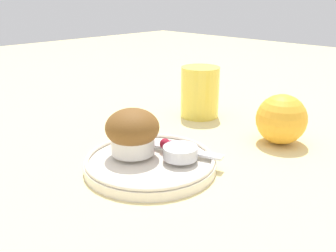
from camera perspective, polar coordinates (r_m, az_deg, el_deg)
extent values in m
plane|color=beige|center=(0.56, -2.87, -6.99)|extent=(3.00, 3.00, 0.00)
cylinder|color=silver|center=(0.56, -2.71, -5.84)|extent=(0.20, 0.20, 0.01)
torus|color=silver|center=(0.56, -2.73, -4.92)|extent=(0.19, 0.19, 0.01)
cylinder|color=silver|center=(0.56, -5.62, -2.57)|extent=(0.07, 0.07, 0.03)
ellipsoid|color=brown|center=(0.56, -5.71, -0.29)|extent=(0.08, 0.08, 0.06)
cylinder|color=silver|center=(0.55, 1.89, -4.04)|extent=(0.05, 0.05, 0.02)
cylinder|color=silver|center=(0.55, 1.90, -3.38)|extent=(0.05, 0.05, 0.00)
sphere|color=maroon|center=(0.58, -0.45, -2.72)|extent=(0.02, 0.02, 0.02)
sphere|color=maroon|center=(0.57, 0.69, -3.16)|extent=(0.02, 0.02, 0.02)
cube|color=silver|center=(0.58, 1.06, -3.47)|extent=(0.15, 0.06, 0.00)
sphere|color=#F4A82D|center=(0.67, 16.88, 0.99)|extent=(0.09, 0.09, 0.09)
cylinder|color=#EAD14C|center=(0.79, 4.88, 5.19)|extent=(0.08, 0.08, 0.11)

